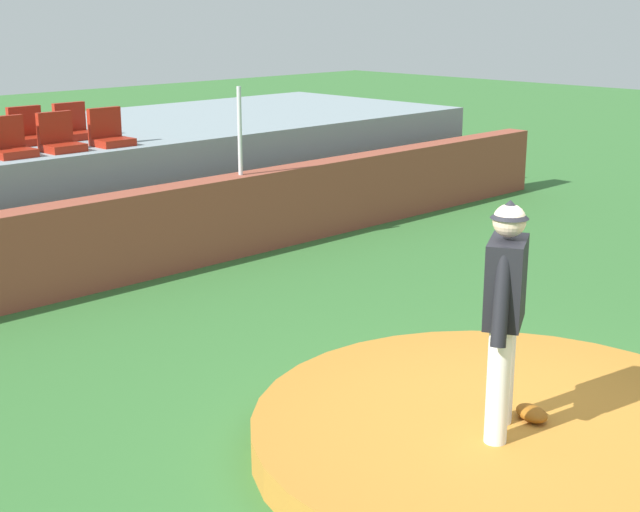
{
  "coord_description": "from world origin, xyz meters",
  "views": [
    {
      "loc": [
        -5.6,
        -3.61,
        3.36
      ],
      "look_at": [
        0.0,
        2.1,
        1.16
      ],
      "focal_mm": 51.7,
      "sensor_mm": 36.0,
      "label": 1
    }
  ],
  "objects": [
    {
      "name": "stadium_chair_1",
      "position": [
        -0.33,
        7.3,
        1.66
      ],
      "size": [
        0.48,
        0.44,
        0.5
      ],
      "rotation": [
        0.0,
        0.0,
        3.14
      ],
      "color": "maroon",
      "rests_on": "bleacher_platform"
    },
    {
      "name": "fielding_glove",
      "position": [
        0.12,
        -0.11,
        0.32
      ],
      "size": [
        0.29,
        0.35,
        0.11
      ],
      "primitive_type": "ellipsoid",
      "rotation": [
        0.0,
        0.0,
        1.21
      ],
      "color": "brown",
      "rests_on": "pitchers_mound"
    },
    {
      "name": "ground_plane",
      "position": [
        0.0,
        0.0,
        0.0
      ],
      "size": [
        60.0,
        60.0,
        0.0
      ],
      "primitive_type": "plane",
      "color": "#346A30"
    },
    {
      "name": "stadium_chair_6",
      "position": [
        0.38,
        8.17,
        1.66
      ],
      "size": [
        0.48,
        0.44,
        0.5
      ],
      "rotation": [
        0.0,
        0.0,
        3.14
      ],
      "color": "maroon",
      "rests_on": "bleacher_platform"
    },
    {
      "name": "pitchers_mound",
      "position": [
        0.0,
        0.0,
        0.13
      ],
      "size": [
        4.02,
        4.02,
        0.26
      ],
      "primitive_type": "cylinder",
      "color": "#AC6F28",
      "rests_on": "ground_plane"
    },
    {
      "name": "fence_post_right",
      "position": [
        2.31,
        5.99,
        1.7
      ],
      "size": [
        0.06,
        0.06,
        1.19
      ],
      "primitive_type": "cylinder",
      "color": "silver",
      "rests_on": "brick_barrier"
    },
    {
      "name": "stadium_chair_3",
      "position": [
        1.07,
        7.26,
        1.66
      ],
      "size": [
        0.48,
        0.44,
        0.5
      ],
      "rotation": [
        0.0,
        0.0,
        3.14
      ],
      "color": "maroon",
      "rests_on": "bleacher_platform"
    },
    {
      "name": "stadium_chair_7",
      "position": [
        1.07,
        8.18,
        1.66
      ],
      "size": [
        0.48,
        0.44,
        0.5
      ],
      "rotation": [
        0.0,
        0.0,
        3.14
      ],
      "color": "maroon",
      "rests_on": "bleacher_platform"
    },
    {
      "name": "brick_barrier",
      "position": [
        0.0,
        5.99,
        0.55
      ],
      "size": [
        17.99,
        0.4,
        1.1
      ],
      "primitive_type": "cube",
      "color": "brown",
      "rests_on": "ground_plane"
    },
    {
      "name": "pitcher",
      "position": [
        -0.24,
        -0.04,
        1.29
      ],
      "size": [
        0.71,
        0.46,
        1.77
      ],
      "rotation": [
        0.0,
        0.0,
        0.49
      ],
      "color": "silver",
      "rests_on": "pitchers_mound"
    },
    {
      "name": "stadium_chair_2",
      "position": [
        0.34,
        7.28,
        1.66
      ],
      "size": [
        0.48,
        0.44,
        0.5
      ],
      "rotation": [
        0.0,
        0.0,
        3.14
      ],
      "color": "maroon",
      "rests_on": "bleacher_platform"
    }
  ]
}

